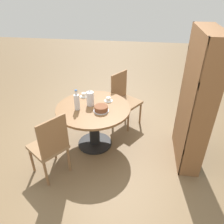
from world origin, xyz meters
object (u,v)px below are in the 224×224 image
Objects in this scene: chair_a at (124,98)px; cup_a at (84,95)px; bookshelf at (194,104)px; cake_main at (101,109)px; water_bottle at (77,102)px; cup_b at (108,100)px; chair_b at (50,145)px; coffee_pot at (90,98)px.

cup_a is at bearing 156.85° from chair_a.
bookshelf reaches higher than cake_main.
chair_a is at bearing 51.48° from bookshelf.
water_bottle is at bearing -91.05° from cake_main.
cake_main is (0.01, 0.36, -0.09)m from water_bottle.
chair_a is 0.51× the size of bookshelf.
cup_a is at bearing 76.51° from bookshelf.
bookshelf reaches higher than cup_b.
cup_a is (-1.03, 0.20, 0.22)m from chair_b.
chair_a is 1.00× the size of chair_b.
chair_b is 7.07× the size of cup_b.
cake_main is at bearing 90.93° from bookshelf.
coffee_pot is 1.12× the size of cake_main.
cake_main is at bearing -10.23° from cup_b.
coffee_pot is at bearing 179.37° from chair_a.
cup_a is 0.43m from cup_b.
bookshelf reaches higher than cup_a.
water_bottle is at bearing -47.94° from coffee_pot.
chair_b is at bearing -11.11° from cup_a.
cake_main is 1.66× the size of cup_a.
cup_b is at bearing -178.02° from chair_b.
cup_b is (0.50, -0.21, 0.22)m from chair_a.
coffee_pot reaches higher than cake_main.
cup_a is (-0.40, -0.01, -0.10)m from water_bottle.
water_bottle is at bearing 176.55° from chair_a.
chair_b is 1.98m from bookshelf.
coffee_pot is at bearing 84.78° from bookshelf.
chair_a is at bearing 142.46° from water_bottle.
chair_a is 7.07× the size of cup_b.
bookshelf is (-0.64, 1.83, 0.41)m from chair_b.
water_bottle is at bearing 0.98° from cup_a.
cake_main is at bearing 173.13° from chair_b.
cup_a is (0.40, -0.63, 0.22)m from chair_a.
water_bottle reaches higher than cup_b.
cake_main is 0.32m from cup_b.
bookshelf is at bearing 90.93° from cake_main.
water_bottle is 0.42m from cup_a.
coffee_pot is 0.26m from cake_main.
water_bottle is at bearing -162.92° from chair_b.
cup_b is at bearing 77.64° from cup_a.
chair_a is 3.81× the size of coffee_pot.
chair_a and chair_b have the same top height.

